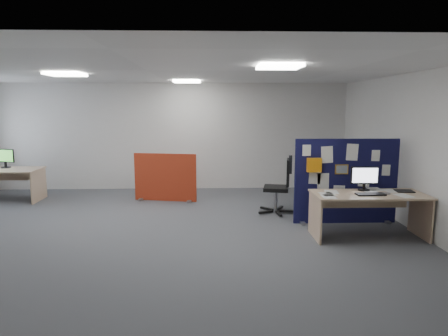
{
  "coord_description": "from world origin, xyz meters",
  "views": [
    {
      "loc": [
        1.03,
        -6.72,
        2.12
      ],
      "look_at": [
        1.27,
        0.49,
        1.0
      ],
      "focal_mm": 32.0,
      "sensor_mm": 36.0,
      "label": 1
    }
  ],
  "objects_px": {
    "red_divider": "(165,178)",
    "monitor_main": "(365,177)",
    "second_desk": "(2,176)",
    "navy_divider": "(345,181)",
    "main_desk": "(368,203)",
    "monitor_second": "(5,158)",
    "office_chair": "(282,182)"
  },
  "relations": [
    {
      "from": "second_desk",
      "to": "monitor_second",
      "type": "bearing_deg",
      "value": 78.26
    },
    {
      "from": "monitor_main",
      "to": "red_divider",
      "type": "xyz_separation_m",
      "value": [
        -3.58,
        2.44,
        -0.43
      ]
    },
    {
      "from": "navy_divider",
      "to": "red_divider",
      "type": "bearing_deg",
      "value": 151.89
    },
    {
      "from": "second_desk",
      "to": "office_chair",
      "type": "height_order",
      "value": "office_chair"
    },
    {
      "from": "main_desk",
      "to": "monitor_main",
      "type": "relative_size",
      "value": 3.92
    },
    {
      "from": "main_desk",
      "to": "second_desk",
      "type": "bearing_deg",
      "value": 159.14
    },
    {
      "from": "main_desk",
      "to": "red_divider",
      "type": "xyz_separation_m",
      "value": [
        -3.58,
        2.63,
        -0.04
      ]
    },
    {
      "from": "monitor_main",
      "to": "main_desk",
      "type": "bearing_deg",
      "value": -89.24
    },
    {
      "from": "monitor_main",
      "to": "monitor_second",
      "type": "bearing_deg",
      "value": 160.94
    },
    {
      "from": "main_desk",
      "to": "monitor_main",
      "type": "height_order",
      "value": "monitor_main"
    },
    {
      "from": "red_divider",
      "to": "monitor_main",
      "type": "bearing_deg",
      "value": -22.72
    },
    {
      "from": "monitor_main",
      "to": "red_divider",
      "type": "bearing_deg",
      "value": 147.31
    },
    {
      "from": "red_divider",
      "to": "second_desk",
      "type": "distance_m",
      "value": 3.69
    },
    {
      "from": "second_desk",
      "to": "office_chair",
      "type": "relative_size",
      "value": 1.52
    },
    {
      "from": "main_desk",
      "to": "red_divider",
      "type": "relative_size",
      "value": 1.27
    },
    {
      "from": "red_divider",
      "to": "second_desk",
      "type": "height_order",
      "value": "red_divider"
    },
    {
      "from": "second_desk",
      "to": "navy_divider",
      "type": "bearing_deg",
      "value": -15.5
    },
    {
      "from": "second_desk",
      "to": "monitor_second",
      "type": "distance_m",
      "value": 0.44
    },
    {
      "from": "main_desk",
      "to": "navy_divider",
      "type": "bearing_deg",
      "value": 98.86
    },
    {
      "from": "main_desk",
      "to": "monitor_main",
      "type": "bearing_deg",
      "value": 89.2
    },
    {
      "from": "second_desk",
      "to": "office_chair",
      "type": "distance_m",
      "value": 6.26
    },
    {
      "from": "navy_divider",
      "to": "office_chair",
      "type": "xyz_separation_m",
      "value": [
        -1.01,
        0.7,
        -0.14
      ]
    },
    {
      "from": "office_chair",
      "to": "monitor_main",
      "type": "bearing_deg",
      "value": -37.07
    },
    {
      "from": "main_desk",
      "to": "monitor_second",
      "type": "distance_m",
      "value": 7.81
    },
    {
      "from": "monitor_main",
      "to": "monitor_second",
      "type": "relative_size",
      "value": 0.99
    },
    {
      "from": "navy_divider",
      "to": "second_desk",
      "type": "relative_size",
      "value": 1.1
    },
    {
      "from": "second_desk",
      "to": "red_divider",
      "type": "bearing_deg",
      "value": -2.09
    },
    {
      "from": "navy_divider",
      "to": "office_chair",
      "type": "distance_m",
      "value": 1.24
    },
    {
      "from": "second_desk",
      "to": "monitor_second",
      "type": "xyz_separation_m",
      "value": [
        0.03,
        0.15,
        0.41
      ]
    },
    {
      "from": "main_desk",
      "to": "red_divider",
      "type": "distance_m",
      "value": 4.44
    },
    {
      "from": "navy_divider",
      "to": "monitor_second",
      "type": "relative_size",
      "value": 4.03
    },
    {
      "from": "main_desk",
      "to": "second_desk",
      "type": "relative_size",
      "value": 1.05
    }
  ]
}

